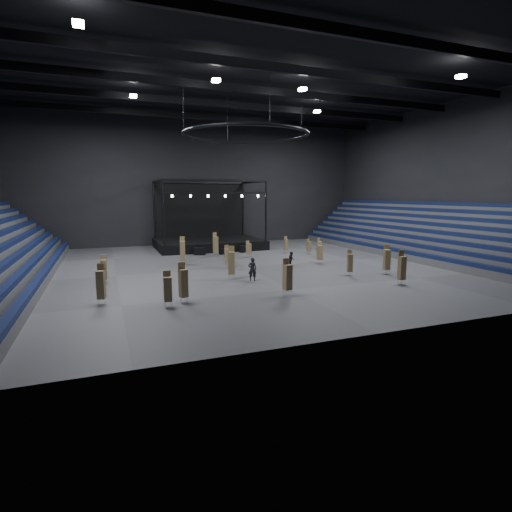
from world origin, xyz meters
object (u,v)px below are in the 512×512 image
object	(u,v)px
flight_case_mid	(224,251)
man_center	(252,269)
chair_stack_14	(350,262)
chair_stack_1	(231,262)
chair_stack_15	(402,267)
flight_case_right	(245,249)
chair_stack_13	(183,282)
chair_stack_5	(249,248)
chair_stack_6	(183,250)
stage	(207,237)
chair_stack_4	(216,244)
chair_stack_8	(287,277)
chair_stack_7	(309,246)
chair_stack_11	(104,269)
chair_stack_2	(319,248)
chair_stack_9	(320,252)
chair_stack_3	(286,244)
chair_stack_10	(228,256)
chair_stack_12	(387,259)
flight_case_left	(200,251)
chair_stack_16	(101,284)
chair_stack_0	(168,289)
crew_member	(291,259)

from	to	relation	value
flight_case_mid	man_center	distance (m)	15.72
chair_stack_14	chair_stack_1	bearing A→B (deg)	-176.50
chair_stack_15	man_center	world-z (taller)	chair_stack_15
flight_case_right	chair_stack_1	distance (m)	16.38
chair_stack_13	chair_stack_1	bearing A→B (deg)	34.19
chair_stack_5	chair_stack_14	distance (m)	14.09
chair_stack_6	stage	bearing A→B (deg)	74.18
chair_stack_4	chair_stack_8	size ratio (longest dim) A/B	1.04
chair_stack_7	chair_stack_11	xyz separation A→B (m)	(-23.70, -8.85, 0.24)
chair_stack_2	chair_stack_13	bearing A→B (deg)	-160.19
chair_stack_9	chair_stack_14	bearing A→B (deg)	-101.59
chair_stack_3	chair_stack_10	xyz separation A→B (m)	(-9.91, -7.56, 0.13)
chair_stack_6	chair_stack_12	distance (m)	20.39
flight_case_right	flight_case_left	bearing A→B (deg)	-178.43
chair_stack_3	chair_stack_10	size ratio (longest dim) A/B	0.90
chair_stack_16	chair_stack_12	bearing A→B (deg)	19.72
stage	chair_stack_16	distance (m)	29.38
chair_stack_7	chair_stack_10	size ratio (longest dim) A/B	0.82
chair_stack_11	chair_stack_10	bearing A→B (deg)	23.93
chair_stack_9	chair_stack_15	distance (m)	11.28
chair_stack_15	flight_case_right	bearing A→B (deg)	112.14
chair_stack_3	flight_case_left	bearing A→B (deg)	172.26
chair_stack_14	chair_stack_15	size ratio (longest dim) A/B	0.84
chair_stack_8	chair_stack_11	bearing A→B (deg)	135.84
chair_stack_9	chair_stack_14	xyz separation A→B (m)	(-0.73, -6.67, -0.02)
chair_stack_3	chair_stack_13	size ratio (longest dim) A/B	0.76
flight_case_left	flight_case_right	world-z (taller)	flight_case_left
chair_stack_0	chair_stack_15	distance (m)	18.86
chair_stack_4	chair_stack_9	xyz separation A→B (m)	(9.07, -8.78, -0.22)
chair_stack_0	chair_stack_15	bearing A→B (deg)	2.50
chair_stack_6	flight_case_mid	bearing A→B (deg)	51.06
flight_case_left	chair_stack_7	distance (m)	13.42
chair_stack_1	crew_member	size ratio (longest dim) A/B	1.91
flight_case_right	chair_stack_15	bearing A→B (deg)	-74.81
chair_stack_9	chair_stack_13	world-z (taller)	chair_stack_13
crew_member	chair_stack_15	bearing A→B (deg)	-136.69
flight_case_left	chair_stack_13	distance (m)	21.81
chair_stack_13	chair_stack_15	bearing A→B (deg)	-17.09
chair_stack_12	chair_stack_16	bearing A→B (deg)	-160.05
chair_stack_11	chair_stack_16	bearing A→B (deg)	-82.81
chair_stack_10	chair_stack_16	xyz separation A→B (m)	(-11.71, -9.66, 0.19)
chair_stack_13	chair_stack_15	size ratio (longest dim) A/B	0.99
stage	man_center	size ratio (longest dim) A/B	7.05
chair_stack_1	chair_stack_13	xyz separation A→B (m)	(-5.32, -6.12, -0.07)
chair_stack_3	chair_stack_13	distance (m)	24.93
chair_stack_3	chair_stack_15	bearing A→B (deg)	-81.97
chair_stack_0	chair_stack_11	bearing A→B (deg)	116.31
chair_stack_9	chair_stack_15	size ratio (longest dim) A/B	0.83
chair_stack_7	crew_member	xyz separation A→B (m)	(-5.77, -6.99, -0.25)
flight_case_right	chair_stack_6	distance (m)	10.94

